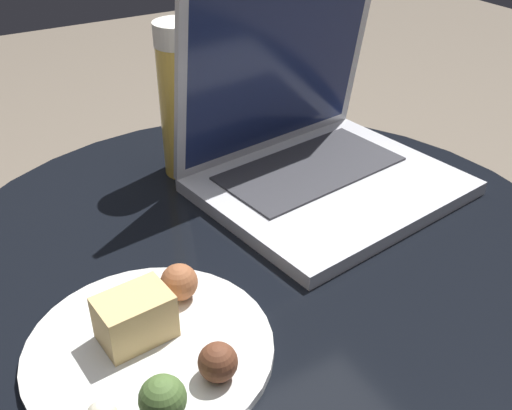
% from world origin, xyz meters
% --- Properties ---
extents(table, '(0.75, 0.75, 0.54)m').
position_xyz_m(table, '(0.00, 0.00, 0.41)').
color(table, black).
rests_on(table, ground_plane).
extents(laptop, '(0.34, 0.30, 0.27)m').
position_xyz_m(laptop, '(0.14, 0.11, 0.60)').
color(laptop, silver).
rests_on(laptop, table).
extents(beer_glass, '(0.06, 0.06, 0.21)m').
position_xyz_m(beer_glass, '(0.01, 0.22, 0.65)').
color(beer_glass, gold).
rests_on(beer_glass, table).
extents(snack_plate, '(0.23, 0.23, 0.06)m').
position_xyz_m(snack_plate, '(-0.16, -0.08, 0.56)').
color(snack_plate, silver).
rests_on(snack_plate, table).
extents(fork, '(0.11, 0.17, 0.00)m').
position_xyz_m(fork, '(-0.15, -0.15, 0.55)').
color(fork, silver).
rests_on(fork, table).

